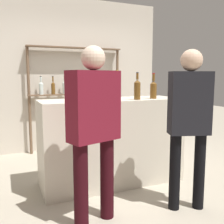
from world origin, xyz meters
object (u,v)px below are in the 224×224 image
object	(u,v)px
counter_bottle_0	(153,89)
counter_bottle_1	(117,88)
wine_glass	(95,89)
customer_left	(94,123)
counter_bottle_2	(137,89)
customer_right	(189,117)

from	to	relation	value
counter_bottle_0	counter_bottle_1	xyz separation A→B (m)	(-0.53, -0.05, 0.02)
wine_glass	customer_left	world-z (taller)	customer_left
counter_bottle_0	counter_bottle_2	size ratio (longest dim) A/B	0.97
counter_bottle_2	customer_left	xyz separation A→B (m)	(-0.77, -0.62, -0.27)
counter_bottle_1	customer_left	bearing A→B (deg)	-128.72
counter_bottle_0	counter_bottle_1	distance (m)	0.54
customer_right	customer_left	xyz separation A→B (m)	(-0.97, 0.11, -0.02)
counter_bottle_0	wine_glass	size ratio (longest dim) A/B	1.93
counter_bottle_0	customer_right	xyz separation A→B (m)	(-0.07, -0.80, -0.24)
counter_bottle_2	counter_bottle_1	bearing A→B (deg)	179.12
customer_right	customer_left	size ratio (longest dim) A/B	1.00
counter_bottle_2	customer_left	size ratio (longest dim) A/B	0.20
counter_bottle_1	counter_bottle_2	size ratio (longest dim) A/B	1.07
counter_bottle_1	customer_right	world-z (taller)	customer_right
wine_glass	customer_left	bearing A→B (deg)	-109.80
wine_glass	counter_bottle_2	bearing A→B (deg)	-32.29
wine_glass	customer_right	distance (m)	1.23
counter_bottle_0	counter_bottle_1	bearing A→B (deg)	-174.38
customer_right	counter_bottle_0	bearing A→B (deg)	13.83
counter_bottle_0	customer_right	size ratio (longest dim) A/B	0.20
counter_bottle_0	counter_bottle_1	size ratio (longest dim) A/B	0.91
customer_right	customer_left	world-z (taller)	customer_left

